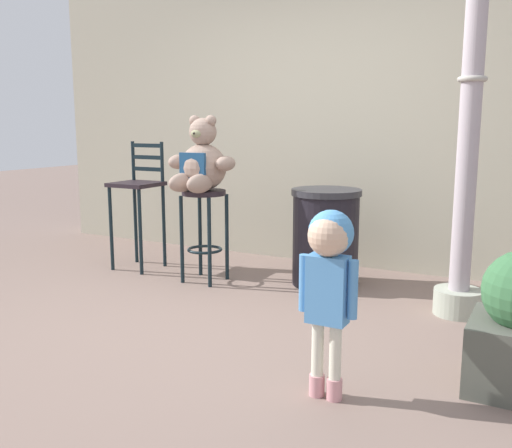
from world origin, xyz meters
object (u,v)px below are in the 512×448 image
bar_stool_with_teddy (204,218)px  child_walking (329,264)px  bar_chair_empty (139,193)px  trash_bin (326,237)px  lamppost (467,158)px  teddy_bear (201,164)px

bar_stool_with_teddy → child_walking: (1.66, -1.46, 0.12)m
bar_stool_with_teddy → bar_chair_empty: bearing=172.5°
child_walking → trash_bin: 2.01m
bar_chair_empty → lamppost: bearing=0.1°
trash_bin → bar_chair_empty: bar_chair_empty is taller
bar_stool_with_teddy → teddy_bear: teddy_bear is taller
bar_chair_empty → bar_stool_with_teddy: bearing=-7.5°
child_walking → trash_bin: size_ratio=1.16×
teddy_bear → bar_chair_empty: size_ratio=0.53×
teddy_bear → child_walking: size_ratio=0.66×
teddy_bear → child_walking: teddy_bear is taller
lamppost → bar_chair_empty: (-2.81, -0.01, -0.40)m
lamppost → bar_chair_empty: 2.84m
lamppost → bar_stool_with_teddy: bearing=-176.9°
bar_stool_with_teddy → trash_bin: (0.93, 0.39, -0.14)m
child_walking → lamppost: lamppost is taller
trash_bin → lamppost: size_ratio=0.29×
bar_chair_empty → child_walking: bearing=-32.7°
teddy_bear → bar_chair_empty: teddy_bear is taller
teddy_bear → lamppost: (2.03, 0.14, 0.09)m
child_walking → lamppost: size_ratio=0.33×
lamppost → teddy_bear: bearing=-176.0°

